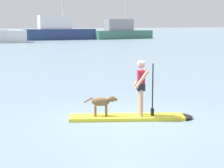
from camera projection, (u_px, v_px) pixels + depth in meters
ground_plane at (127, 119)px, 11.23m from camera, size 400.00×400.00×0.00m
paddleboard at (134, 117)px, 11.24m from camera, size 3.63×2.03×0.10m
person_paddler at (141, 84)px, 11.09m from camera, size 0.68×0.60×1.63m
dog at (102, 102)px, 11.12m from camera, size 0.94×0.46×0.59m
moored_boat_far_port at (59, 31)px, 64.75m from camera, size 12.18×2.90×12.78m
moored_boat_far_starboard at (122, 31)px, 68.97m from camera, size 11.89×3.77×11.09m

